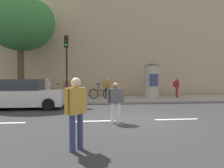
% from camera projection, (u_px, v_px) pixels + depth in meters
% --- Properties ---
extents(ground_plane, '(80.00, 80.00, 0.00)m').
position_uv_depth(ground_plane, '(135.00, 120.00, 8.04)').
color(ground_plane, '#2B2B2D').
extents(sidewalk_curb, '(36.00, 4.00, 0.15)m').
position_uv_depth(sidewalk_curb, '(115.00, 99.00, 15.00)').
color(sidewalk_curb, gray).
rests_on(sidewalk_curb, ground_plane).
extents(lane_markings, '(25.80, 0.16, 0.01)m').
position_uv_depth(lane_markings, '(135.00, 120.00, 8.04)').
color(lane_markings, silver).
rests_on(lane_markings, ground_plane).
extents(building_backdrop, '(36.00, 5.00, 9.03)m').
position_uv_depth(building_backdrop, '(109.00, 49.00, 19.82)').
color(building_backdrop, tan).
rests_on(building_backdrop, ground_plane).
extents(traffic_light, '(0.24, 0.45, 4.21)m').
position_uv_depth(traffic_light, '(66.00, 57.00, 12.81)').
color(traffic_light, black).
rests_on(traffic_light, sidewalk_curb).
extents(poster_column, '(1.20, 1.20, 2.67)m').
position_uv_depth(poster_column, '(152.00, 80.00, 15.47)').
color(poster_column, '#9E9B93').
rests_on(poster_column, sidewalk_curb).
extents(street_tree, '(4.72, 4.72, 7.44)m').
position_uv_depth(street_tree, '(20.00, 22.00, 13.87)').
color(street_tree, '#4C3826').
rests_on(street_tree, sidewalk_curb).
extents(pedestrian_near_pole, '(0.64, 0.36, 1.52)m').
position_uv_depth(pedestrian_near_pole, '(116.00, 99.00, 7.57)').
color(pedestrian_near_pole, silver).
rests_on(pedestrian_near_pole, ground_plane).
extents(pedestrian_with_backpack, '(0.50, 0.48, 1.72)m').
position_uv_depth(pedestrian_with_backpack, '(76.00, 107.00, 4.71)').
color(pedestrian_with_backpack, navy).
rests_on(pedestrian_with_backpack, ground_plane).
extents(pedestrian_in_dark_shirt, '(0.44, 0.56, 1.51)m').
position_uv_depth(pedestrian_in_dark_shirt, '(47.00, 88.00, 13.28)').
color(pedestrian_in_dark_shirt, maroon).
rests_on(pedestrian_in_dark_shirt, sidewalk_curb).
extents(pedestrian_with_bag, '(0.57, 0.46, 1.62)m').
position_uv_depth(pedestrian_with_bag, '(67.00, 86.00, 13.87)').
color(pedestrian_with_bag, black).
rests_on(pedestrian_with_bag, sidewalk_curb).
extents(pedestrian_in_light_jacket, '(0.53, 0.45, 1.50)m').
position_uv_depth(pedestrian_in_light_jacket, '(107.00, 86.00, 15.97)').
color(pedestrian_in_light_jacket, '#1E5938').
rests_on(pedestrian_in_light_jacket, sidewalk_curb).
extents(pedestrian_in_red_top, '(0.53, 0.55, 1.53)m').
position_uv_depth(pedestrian_in_red_top, '(177.00, 86.00, 15.29)').
color(pedestrian_in_red_top, maroon).
rests_on(pedestrian_in_red_top, sidewalk_curb).
extents(bicycle_leaning, '(1.74, 0.45, 1.09)m').
position_uv_depth(bicycle_leaning, '(101.00, 93.00, 14.67)').
color(bicycle_leaning, black).
rests_on(bicycle_leaning, sidewalk_curb).
extents(bicycle_upright, '(1.74, 0.42, 1.09)m').
position_uv_depth(bicycle_upright, '(60.00, 92.00, 15.60)').
color(bicycle_upright, black).
rests_on(bicycle_upright, sidewalk_curb).
extents(parked_car_dark, '(4.43, 1.87, 1.62)m').
position_uv_depth(parked_car_dark, '(21.00, 95.00, 10.98)').
color(parked_car_dark, silver).
rests_on(parked_car_dark, ground_plane).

